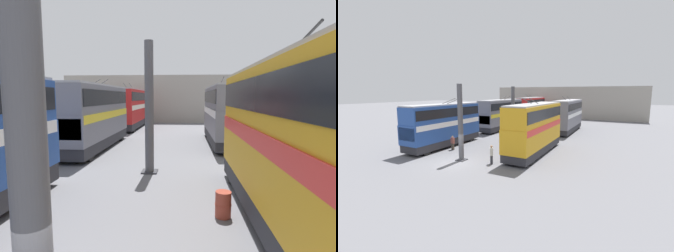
% 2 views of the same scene
% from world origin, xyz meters
% --- Properties ---
extents(ground_plane, '(240.00, 240.00, 0.00)m').
position_xyz_m(ground_plane, '(0.00, 0.00, 0.00)').
color(ground_plane, slate).
extents(depot_back_wall, '(0.50, 36.00, 7.66)m').
position_xyz_m(depot_back_wall, '(40.03, 0.00, 3.83)').
color(depot_back_wall, gray).
rests_on(depot_back_wall, ground_plane).
extents(support_column_near, '(0.87, 0.87, 7.11)m').
position_xyz_m(support_column_near, '(0.75, 0.00, 3.43)').
color(support_column_near, '#4C4C51').
rests_on(support_column_near, ground_plane).
extents(support_column_far, '(0.87, 0.87, 7.11)m').
position_xyz_m(support_column_far, '(11.69, 0.00, 3.43)').
color(support_column_far, '#4C4C51').
rests_on(support_column_far, ground_plane).
extents(bus_left_near, '(10.58, 2.54, 5.83)m').
position_xyz_m(bus_left_near, '(6.22, -5.26, 2.95)').
color(bus_left_near, black).
rests_on(bus_left_near, ground_plane).
extents(bus_left_far, '(10.98, 2.54, 5.74)m').
position_xyz_m(bus_left_far, '(21.07, -5.26, 2.91)').
color(bus_left_far, black).
rests_on(bus_left_far, ground_plane).
extents(bus_right_near, '(10.54, 2.54, 5.64)m').
position_xyz_m(bus_right_near, '(4.22, 5.26, 2.86)').
color(bus_right_near, black).
rests_on(bus_right_near, ground_plane).
extents(bus_right_mid, '(11.34, 2.54, 5.73)m').
position_xyz_m(bus_right_mid, '(18.06, 5.26, 2.91)').
color(bus_right_mid, black).
rests_on(bus_right_mid, ground_plane).
extents(bus_right_far, '(11.13, 2.54, 5.83)m').
position_xyz_m(bus_right_far, '(31.90, 5.26, 2.96)').
color(bus_right_far, black).
rests_on(bus_right_far, ground_plane).
extents(person_by_left_row, '(0.48, 0.45, 1.72)m').
position_xyz_m(person_by_left_row, '(1.11, -3.10, 0.91)').
color(person_by_left_row, '#2D2D33').
rests_on(person_by_left_row, ground_plane).
extents(person_by_right_row, '(0.33, 0.46, 1.58)m').
position_xyz_m(person_by_right_row, '(3.34, 3.32, 0.83)').
color(person_by_right_row, '#473D33').
rests_on(person_by_right_row, ground_plane).
extents(oil_drum, '(0.57, 0.57, 0.91)m').
position_xyz_m(oil_drum, '(6.44, -3.29, 0.46)').
color(oil_drum, '#933828').
rests_on(oil_drum, ground_plane).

